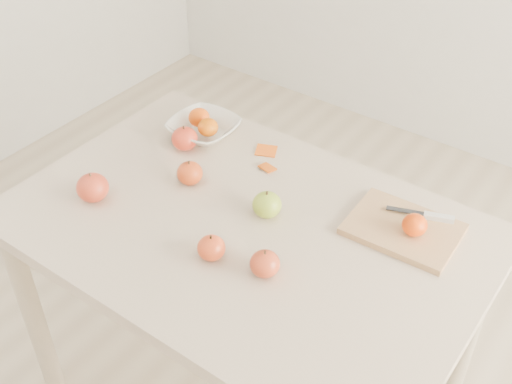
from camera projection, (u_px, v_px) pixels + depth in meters
The scene contains 15 objects.
table at pixel (245, 251), 1.69m from camera, with size 1.20×0.80×0.75m.
cutting_board at pixel (403, 229), 1.60m from camera, with size 0.27×0.20×0.02m, color tan.
board_tangerine at pixel (415, 225), 1.56m from camera, with size 0.06×0.06×0.05m, color #D03907.
fruit_bowl at pixel (204, 128), 1.93m from camera, with size 0.20×0.20×0.05m, color white.
bowl_tangerine_near at pixel (199, 117), 1.93m from camera, with size 0.06×0.06×0.06m, color #DE4F07.
bowl_tangerine_far at pixel (208, 127), 1.89m from camera, with size 0.06×0.06×0.05m, color orange.
orange_peel_a at pixel (266, 152), 1.87m from camera, with size 0.06×0.04×0.00m, color #DA550F.
orange_peel_b at pixel (267, 168), 1.81m from camera, with size 0.04×0.04×0.00m, color #C64E0D.
paring_knife at pixel (433, 216), 1.61m from camera, with size 0.17×0.07×0.01m.
apple_green at pixel (267, 205), 1.63m from camera, with size 0.08×0.08×0.07m, color #628F17.
apple_red_c at pixel (211, 248), 1.51m from camera, with size 0.07×0.07×0.06m, color #A51E16.
apple_red_e at pixel (265, 264), 1.47m from camera, with size 0.07×0.07×0.06m, color #9F110F.
apple_red_b at pixel (190, 173), 1.74m from camera, with size 0.07×0.07×0.06m, color #A51414.
apple_red_d at pixel (93, 188), 1.68m from camera, with size 0.09×0.09×0.08m, color maroon.
apple_red_a at pixel (185, 139), 1.87m from camera, with size 0.08×0.08×0.07m, color #96010F.
Camera 1 is at (0.74, -0.97, 1.83)m, focal length 45.00 mm.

